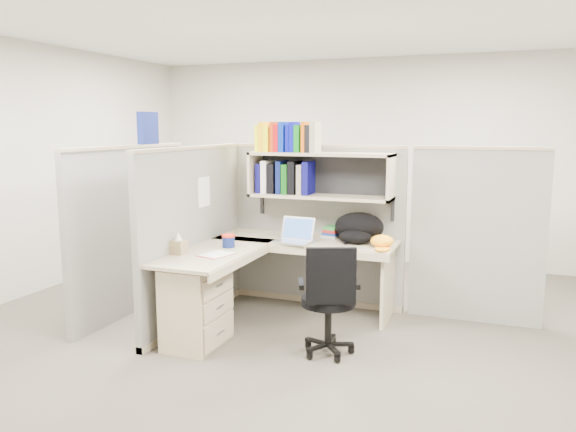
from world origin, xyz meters
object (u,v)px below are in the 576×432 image
at_px(backpack, 358,228).
at_px(desk, 228,288).
at_px(task_chair, 329,317).
at_px(laptop, 293,230).
at_px(snack_canister, 228,241).

bearing_deg(backpack, desk, -145.06).
height_order(backpack, task_chair, backpack).
relative_size(laptop, task_chair, 0.37).
relative_size(desk, backpack, 3.72).
bearing_deg(backpack, laptop, -166.05).
distance_m(laptop, backpack, 0.61).
xyz_separation_m(desk, snack_canister, (-0.13, 0.27, 0.35)).
bearing_deg(snack_canister, task_chair, -18.82).
xyz_separation_m(laptop, snack_canister, (-0.47, -0.39, -0.06)).
distance_m(desk, backpack, 1.35).
relative_size(snack_canister, task_chair, 0.13).
bearing_deg(task_chair, laptop, 127.86).
distance_m(desk, laptop, 0.85).
height_order(desk, task_chair, task_chair).
height_order(laptop, snack_canister, laptop).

